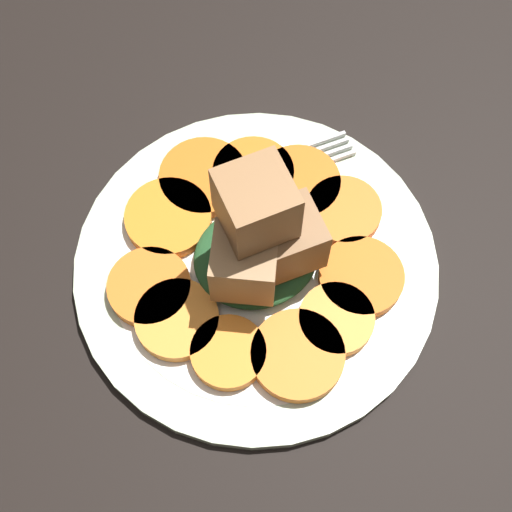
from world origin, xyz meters
TOP-DOWN VIEW (x-y plane):
  - table_slab at (0.00, 0.00)cm, footprint 120.00×120.00cm
  - plate at (0.00, 0.00)cm, footprint 28.13×28.13cm
  - carrot_slice_0 at (-7.93, -1.35)cm, footprint 5.98×5.98cm
  - carrot_slice_1 at (-5.62, -5.00)cm, footprint 6.74×6.74cm
  - carrot_slice_2 at (-2.56, -7.15)cm, footprint 6.60×6.60cm
  - carrot_slice_3 at (1.30, -8.30)cm, footprint 7.14×7.14cm
  - carrot_slice_4 at (5.12, -5.81)cm, footprint 6.82×6.82cm
  - carrot_slice_5 at (8.30, -0.73)cm, footprint 6.28×6.28cm
  - carrot_slice_6 at (7.19, 2.48)cm, footprint 6.21×6.21cm
  - carrot_slice_7 at (4.56, 6.21)cm, footprint 5.49×5.49cm
  - carrot_slice_8 at (-0.12, 8.21)cm, footprint 6.80×6.80cm
  - carrot_slice_9 at (-3.71, 6.72)cm, footprint 5.59×5.59cm
  - carrot_slice_10 at (-6.83, 4.30)cm, footprint 6.45×6.45cm
  - center_pile at (-0.09, 0.43)cm, footprint 9.57×8.98cm
  - fork at (-2.23, -7.15)cm, footprint 19.03×2.38cm

SIDE VIEW (x-z plane):
  - table_slab at x=0.00cm, z-range 0.00..2.00cm
  - plate at x=0.00cm, z-range 1.99..3.04cm
  - fork at x=-2.23cm, z-range 3.10..3.50cm
  - carrot_slice_0 at x=-7.93cm, z-range 3.10..4.13cm
  - carrot_slice_1 at x=-5.62cm, z-range 3.10..4.13cm
  - carrot_slice_2 at x=-2.56cm, z-range 3.10..4.13cm
  - carrot_slice_3 at x=1.30cm, z-range 3.10..4.13cm
  - carrot_slice_4 at x=5.12cm, z-range 3.10..4.13cm
  - carrot_slice_5 at x=8.30cm, z-range 3.10..4.13cm
  - carrot_slice_6 at x=7.19cm, z-range 3.10..4.13cm
  - carrot_slice_7 at x=4.56cm, z-range 3.10..4.13cm
  - carrot_slice_8 at x=-0.12cm, z-range 3.10..4.13cm
  - carrot_slice_9 at x=-3.71cm, z-range 3.10..4.13cm
  - carrot_slice_10 at x=-6.83cm, z-range 3.10..4.13cm
  - center_pile at x=-0.09cm, z-range 1.80..13.13cm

